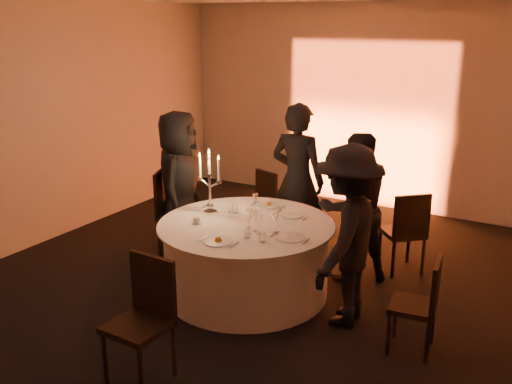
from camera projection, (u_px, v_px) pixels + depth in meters
The scene contains 30 objects.
floor at pixel (246, 292), 6.00m from camera, with size 7.00×7.00×0.00m, color black.
wall_back at pixel (368, 107), 8.46m from camera, with size 7.00×7.00×0.00m, color beige.
wall_left at pixel (37, 125), 7.00m from camera, with size 7.00×7.00×0.00m, color beige.
uplighter_fixture at pixel (355, 205), 8.63m from camera, with size 0.25×0.12×0.10m, color black.
banquet_table at pixel (246, 258), 5.89m from camera, with size 1.80×1.80×0.77m.
chair_left at pixel (171, 207), 6.86m from camera, with size 0.59×0.59×1.04m.
chair_back_left at pixel (272, 198), 7.51m from camera, with size 0.49×0.49×0.88m.
chair_back_right at pixel (406, 228), 6.30m from camera, with size 0.59×0.59×0.95m.
chair_right at pixel (422, 301), 4.80m from camera, with size 0.42×0.42×0.86m.
chair_front at pixel (145, 312), 4.45m from camera, with size 0.45×0.45×1.00m.
guest_left at pixel (179, 184), 6.75m from camera, with size 0.86×0.56×1.75m, color black.
guest_back_left at pixel (298, 180), 6.75m from camera, with size 0.67×0.44×1.85m, color black.
guest_back_right at pixel (354, 208), 6.09m from camera, with size 0.80×0.62×1.64m, color black.
guest_right at pixel (347, 236), 5.21m from camera, with size 1.11×0.64×1.71m, color black.
plate_left at pixel (219, 208), 6.22m from camera, with size 0.36×0.26×0.01m.
plate_back_left at pixel (268, 205), 6.30m from camera, with size 0.36×0.25×0.08m.
plate_back_right at pixel (292, 215), 5.99m from camera, with size 0.35×0.25×0.01m.
plate_right at pixel (290, 237), 5.38m from camera, with size 0.36×0.27×0.01m.
plate_front at pixel (218, 241), 5.28m from camera, with size 0.36×0.27×0.08m.
coffee_cup at pixel (197, 221), 5.77m from camera, with size 0.11×0.11×0.07m.
candelabra at pixel (210, 191), 6.02m from camera, with size 0.29×0.14×0.70m.
wine_glass_a at pixel (255, 199), 6.10m from camera, with size 0.07×0.07×0.19m.
wine_glass_b at pixel (259, 221), 5.45m from camera, with size 0.07×0.07×0.19m.
wine_glass_c at pixel (249, 214), 5.62m from camera, with size 0.07×0.07×0.19m.
wine_glass_d at pixel (249, 221), 5.45m from camera, with size 0.07×0.07×0.19m.
wine_glass_e at pixel (276, 220), 5.48m from camera, with size 0.07×0.07×0.19m.
wine_glass_f at pixel (255, 218), 5.52m from camera, with size 0.07×0.07×0.19m.
tumbler_a at pixel (235, 209), 6.07m from camera, with size 0.07×0.07×0.09m, color white.
tumbler_b at pixel (262, 237), 5.28m from camera, with size 0.07×0.07×0.09m, color white.
tumbler_c at pixel (247, 234), 5.37m from camera, with size 0.07×0.07×0.09m, color white.
Camera 1 is at (2.82, -4.64, 2.76)m, focal length 40.00 mm.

